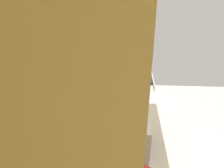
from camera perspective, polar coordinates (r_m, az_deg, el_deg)
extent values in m
cube|color=beige|center=(1.82, -8.56, -2.25)|extent=(3.74, 0.12, 2.70)
cube|color=#332819|center=(2.75, 9.53, -13.71)|extent=(0.01, 0.01, 0.83)
cube|color=#DCBC72|center=(1.20, -3.09, 15.01)|extent=(1.66, 0.34, 0.75)
cube|color=#B7BABF|center=(3.39, 3.37, -4.71)|extent=(0.67, 0.66, 0.93)
cube|color=black|center=(3.43, 9.02, -5.49)|extent=(0.52, 0.01, 0.51)
cube|color=black|center=(3.17, 3.59, 2.63)|extent=(0.63, 0.63, 0.02)
cube|color=#B7BABF|center=(3.15, -2.06, 4.10)|extent=(0.63, 0.04, 0.18)
cylinder|color=#38383D|center=(3.04, 5.85, 1.72)|extent=(0.11, 0.11, 0.01)
cylinder|color=#38383D|center=(3.31, 5.68, 3.83)|extent=(0.11, 0.11, 0.01)
cylinder|color=#38383D|center=(3.03, 1.34, 1.84)|extent=(0.11, 0.11, 0.01)
cylinder|color=#38383D|center=(3.30, 1.53, 3.94)|extent=(0.11, 0.11, 0.01)
cube|color=#B7BABF|center=(1.89, 2.36, -10.69)|extent=(0.49, 0.40, 0.29)
cube|color=black|center=(1.87, 8.67, -11.60)|extent=(0.30, 0.01, 0.20)
cube|color=#2D2D33|center=(2.05, 8.16, -7.61)|extent=(0.09, 0.01, 0.20)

